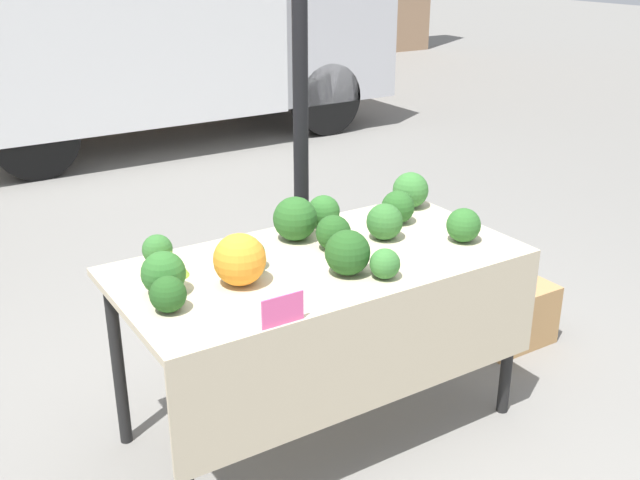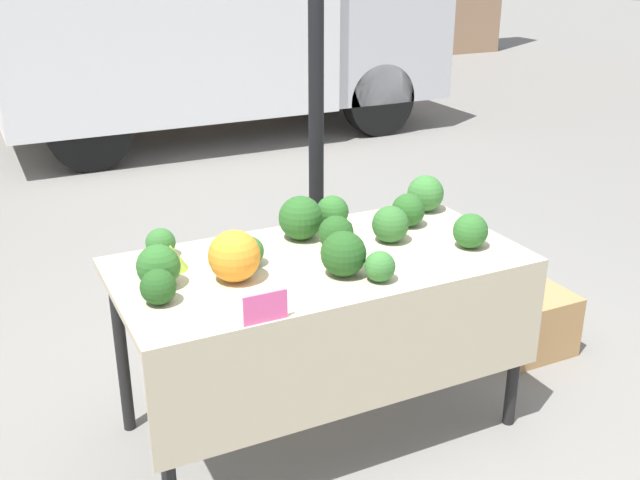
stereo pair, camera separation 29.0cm
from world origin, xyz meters
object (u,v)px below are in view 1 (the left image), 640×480
object	(u,v)px
parked_truck	(147,10)
orange_cauliflower	(240,260)
produce_crate	(512,314)
price_sign	(283,310)

from	to	relation	value
parked_truck	orange_cauliflower	xyz separation A→B (m)	(-1.58, -5.15, -0.42)
orange_cauliflower	produce_crate	distance (m)	1.74
price_sign	orange_cauliflower	bearing A→B (deg)	86.42
parked_truck	orange_cauliflower	world-z (taller)	parked_truck
orange_cauliflower	produce_crate	bearing A→B (deg)	4.45
parked_truck	produce_crate	size ratio (longest dim) A/B	11.01
price_sign	produce_crate	distance (m)	1.81
parked_truck	produce_crate	distance (m)	5.15
orange_cauliflower	price_sign	bearing A→B (deg)	-93.58
parked_truck	price_sign	distance (m)	5.74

